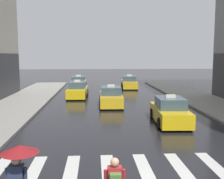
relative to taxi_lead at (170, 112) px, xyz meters
name	(u,v)px	position (x,y,z in m)	size (l,w,h in m)	color
crosswalk_markings	(144,168)	(-2.81, -6.64, -0.72)	(11.30, 2.80, 0.01)	silver
taxi_lead	(170,112)	(0.00, 0.00, 0.00)	(2.11, 4.62, 1.80)	yellow
taxi_second	(111,97)	(-3.28, 6.16, 0.00)	(2.00, 4.57, 1.80)	gold
taxi_third	(78,90)	(-6.32, 10.86, 0.00)	(2.06, 4.60, 1.80)	yellow
taxi_fourth	(79,83)	(-6.64, 18.04, 0.00)	(1.93, 4.54, 1.80)	gold
taxi_fifth	(129,83)	(-0.18, 18.24, 0.00)	(2.10, 4.62, 1.80)	gold
pedestrian_with_umbrella	(19,161)	(-6.57, -9.55, 0.79)	(0.96, 0.96, 1.94)	black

